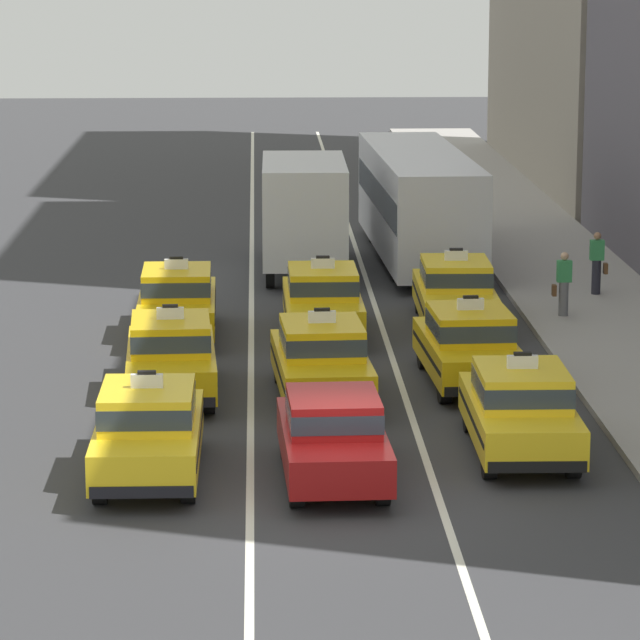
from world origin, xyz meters
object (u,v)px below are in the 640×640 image
at_px(taxi_center_second, 321,359).
at_px(sedan_center_nearest, 333,435).
at_px(taxi_left_second, 171,355).
at_px(taxi_right_nearest, 521,408).
at_px(box_truck_center_fourth, 304,210).
at_px(taxi_center_third, 323,300).
at_px(taxi_right_third, 455,291).
at_px(taxi_left_nearest, 148,429).
at_px(pedestrian_near_crosswalk, 563,284).
at_px(pedestrian_by_storefront, 597,263).
at_px(taxi_left_third, 177,301).
at_px(taxi_right_second, 469,345).
at_px(bus_right_fourth, 419,200).

bearing_deg(taxi_center_second, sedan_center_nearest, -90.06).
bearing_deg(taxi_left_second, taxi_right_nearest, -34.86).
height_order(taxi_left_second, box_truck_center_fourth, box_truck_center_fourth).
xyz_separation_m(taxi_center_third, taxi_right_third, (3.28, 0.96, 0.00)).
height_order(taxi_left_nearest, pedestrian_near_crosswalk, taxi_left_nearest).
distance_m(sedan_center_nearest, pedestrian_by_storefront, 17.76).
distance_m(pedestrian_near_crosswalk, pedestrian_by_storefront, 3.05).
bearing_deg(taxi_right_third, taxi_left_third, -172.07).
height_order(taxi_right_nearest, pedestrian_by_storefront, taxi_right_nearest).
xyz_separation_m(taxi_right_second, taxi_right_third, (0.36, 5.95, 0.00)).
xyz_separation_m(taxi_center_second, taxi_center_third, (0.25, 6.20, 0.00)).
bearing_deg(taxi_center_third, taxi_left_third, 179.76).
relative_size(taxi_left_third, pedestrian_by_storefront, 2.78).
xyz_separation_m(taxi_left_nearest, taxi_center_third, (3.49, 11.52, 0.00)).
height_order(taxi_right_third, bus_right_fourth, bus_right_fourth).
distance_m(taxi_left_nearest, taxi_left_second, 5.80).
xyz_separation_m(box_truck_center_fourth, pedestrian_by_storefront, (7.60, -4.30, -0.80)).
height_order(taxi_left_second, taxi_left_third, same).
distance_m(taxi_left_nearest, pedestrian_near_crosswalk, 16.07).
relative_size(taxi_left_third, box_truck_center_fourth, 0.66).
relative_size(sedan_center_nearest, pedestrian_near_crosswalk, 2.73).
relative_size(taxi_left_nearest, taxi_left_second, 0.98).
height_order(taxi_center_third, taxi_right_third, same).
bearing_deg(taxi_left_nearest, taxi_center_second, 58.70).
height_order(taxi_right_nearest, bus_right_fourth, bus_right_fourth).
distance_m(sedan_center_nearest, taxi_right_nearest, 3.83).
bearing_deg(taxi_left_second, pedestrian_near_crosswalk, 37.34).
bearing_deg(taxi_center_third, bus_right_fourth, 72.57).
distance_m(box_truck_center_fourth, taxi_right_third, 8.33).
bearing_deg(taxi_right_third, pedestrian_by_storefront, 38.09).
bearing_deg(taxi_left_third, taxi_right_nearest, -57.01).
distance_m(taxi_left_second, bus_right_fourth, 17.27).
bearing_deg(taxi_right_second, pedestrian_by_storefront, 64.08).
xyz_separation_m(taxi_center_second, pedestrian_by_storefront, (7.63, 10.36, 0.10)).
bearing_deg(pedestrian_near_crosswalk, taxi_center_third, -166.67).
bearing_deg(taxi_right_second, taxi_center_second, -159.34).
xyz_separation_m(taxi_center_second, taxi_right_second, (3.18, 1.20, 0.00)).
height_order(taxi_center_second, taxi_right_nearest, same).
bearing_deg(pedestrian_near_crosswalk, taxi_right_third, -170.22).
height_order(taxi_center_third, bus_right_fourth, bus_right_fourth).
xyz_separation_m(sedan_center_nearest, box_truck_center_fourth, (0.04, 20.33, 0.93)).
height_order(taxi_right_second, taxi_right_third, same).
bearing_deg(pedestrian_by_storefront, taxi_left_nearest, -124.72).
bearing_deg(taxi_left_third, taxi_left_nearest, -90.12).
bearing_deg(taxi_left_third, taxi_right_third, 7.93).
distance_m(taxi_left_third, taxi_right_third, 6.81).
bearing_deg(taxi_center_second, taxi_left_third, 117.35).
height_order(taxi_left_third, pedestrian_by_storefront, taxi_left_third).
height_order(taxi_left_nearest, taxi_right_second, same).
distance_m(taxi_left_third, taxi_center_third, 3.47).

